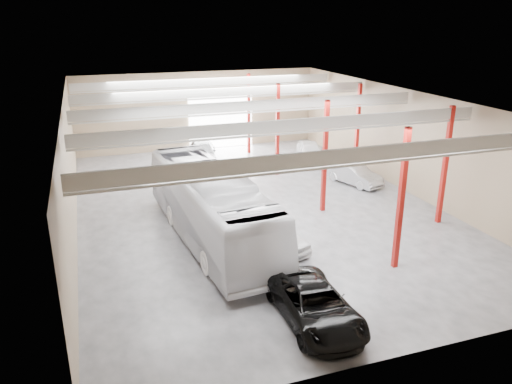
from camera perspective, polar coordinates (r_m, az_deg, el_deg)
depot_shell at (r=31.43m, az=-0.08°, el=7.17°), size 22.12×32.12×7.06m
coach_bus at (r=27.14m, az=-5.23°, el=-1.55°), size 4.44×14.41×3.95m
black_sedan at (r=20.56m, az=6.76°, el=-12.68°), size 2.69×5.67×1.56m
car_row_a at (r=26.53m, az=2.01°, el=-4.69°), size 3.05×5.15×1.64m
car_row_b at (r=35.91m, az=-3.77°, el=1.87°), size 2.57×5.28×1.67m
car_row_c at (r=42.21m, az=-6.21°, el=4.49°), size 3.50×6.12×1.67m
car_right_near at (r=37.17m, az=11.15°, el=2.00°), size 2.90×4.76×1.48m
car_right_far at (r=42.49m, az=6.17°, el=4.59°), size 3.33×5.26×1.67m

